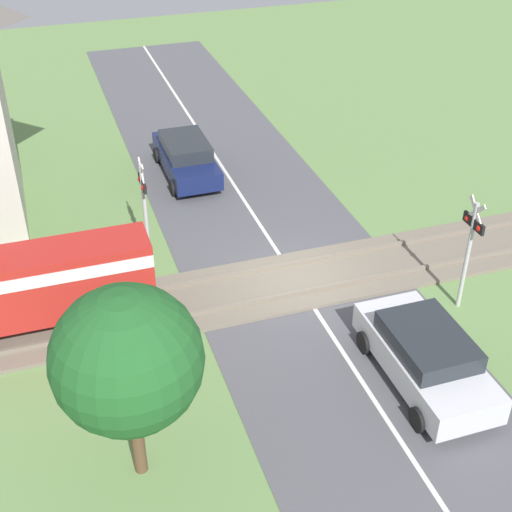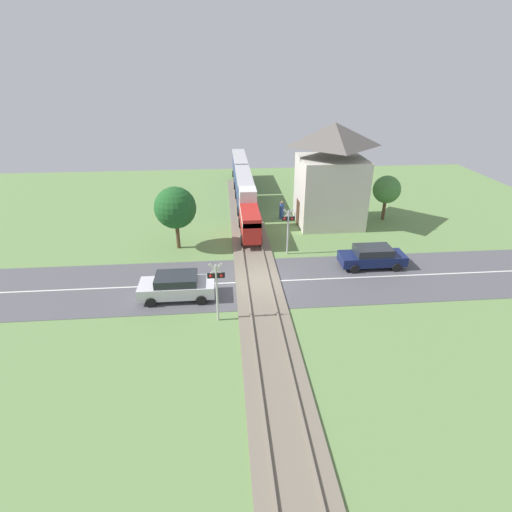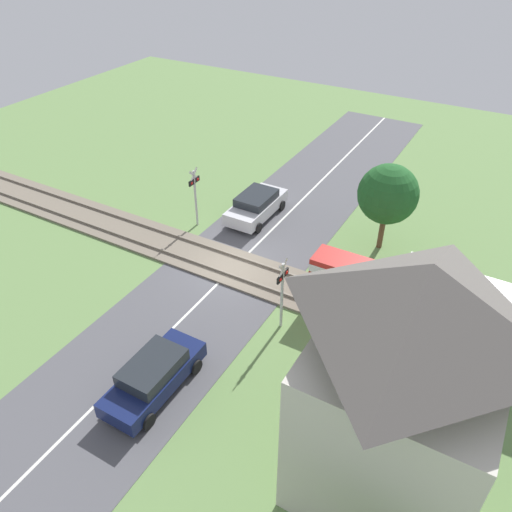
{
  "view_description": "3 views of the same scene",
  "coord_description": "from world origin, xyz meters",
  "px_view_note": "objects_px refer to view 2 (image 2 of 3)",
  "views": [
    {
      "loc": [
        -15.9,
        6.54,
        12.29
      ],
      "look_at": [
        0.0,
        1.28,
        1.2
      ],
      "focal_mm": 50.0,
      "sensor_mm": 36.0,
      "label": 1
    },
    {
      "loc": [
        -1.98,
        -21.77,
        12.41
      ],
      "look_at": [
        0.0,
        1.28,
        1.2
      ],
      "focal_mm": 28.0,
      "sensor_mm": 36.0,
      "label": 2
    },
    {
      "loc": [
        16.6,
        10.74,
        14.91
      ],
      "look_at": [
        0.0,
        1.28,
        1.2
      ],
      "focal_mm": 35.0,
      "sensor_mm": 36.0,
      "label": 3
    }
  ],
  "objects_px": {
    "car_far_side": "(372,256)",
    "pedestrian_by_station": "(282,211)",
    "station_building": "(331,176)",
    "car_near_crossing": "(177,286)",
    "train": "(243,185)",
    "crossing_signal_west_approach": "(217,285)",
    "crossing_signal_east_approach": "(288,226)"
  },
  "relations": [
    {
      "from": "crossing_signal_west_approach",
      "to": "crossing_signal_east_approach",
      "type": "distance_m",
      "value": 9.27
    },
    {
      "from": "crossing_signal_west_approach",
      "to": "crossing_signal_east_approach",
      "type": "bearing_deg",
      "value": 57.67
    },
    {
      "from": "train",
      "to": "crossing_signal_east_approach",
      "type": "bearing_deg",
      "value": -77.84
    },
    {
      "from": "crossing_signal_west_approach",
      "to": "station_building",
      "type": "distance_m",
      "value": 16.7
    },
    {
      "from": "car_near_crossing",
      "to": "crossing_signal_east_approach",
      "type": "bearing_deg",
      "value": 36.23
    },
    {
      "from": "station_building",
      "to": "pedestrian_by_station",
      "type": "relative_size",
      "value": 5.1
    },
    {
      "from": "train",
      "to": "crossing_signal_west_approach",
      "type": "xyz_separation_m",
      "value": [
        -2.48,
        -19.33,
        0.28
      ]
    },
    {
      "from": "car_far_side",
      "to": "station_building",
      "type": "bearing_deg",
      "value": 96.34
    },
    {
      "from": "car_near_crossing",
      "to": "station_building",
      "type": "relative_size",
      "value": 0.52
    },
    {
      "from": "station_building",
      "to": "car_near_crossing",
      "type": "bearing_deg",
      "value": -136.25
    },
    {
      "from": "train",
      "to": "pedestrian_by_station",
      "type": "height_order",
      "value": "train"
    },
    {
      "from": "crossing_signal_west_approach",
      "to": "pedestrian_by_station",
      "type": "height_order",
      "value": "crossing_signal_west_approach"
    },
    {
      "from": "crossing_signal_west_approach",
      "to": "crossing_signal_east_approach",
      "type": "height_order",
      "value": "same"
    },
    {
      "from": "crossing_signal_east_approach",
      "to": "station_building",
      "type": "xyz_separation_m",
      "value": [
        4.41,
        5.86,
        1.88
      ]
    },
    {
      "from": "train",
      "to": "crossing_signal_west_approach",
      "type": "bearing_deg",
      "value": -97.31
    },
    {
      "from": "car_far_side",
      "to": "crossing_signal_east_approach",
      "type": "xyz_separation_m",
      "value": [
        -5.34,
        2.48,
        1.41
      ]
    },
    {
      "from": "train",
      "to": "car_near_crossing",
      "type": "xyz_separation_m",
      "value": [
        -4.83,
        -16.85,
        -1.1
      ]
    },
    {
      "from": "pedestrian_by_station",
      "to": "train",
      "type": "bearing_deg",
      "value": 125.95
    },
    {
      "from": "crossing_signal_west_approach",
      "to": "station_building",
      "type": "bearing_deg",
      "value": 55.63
    },
    {
      "from": "car_near_crossing",
      "to": "pedestrian_by_station",
      "type": "bearing_deg",
      "value": 57.7
    },
    {
      "from": "train",
      "to": "pedestrian_by_station",
      "type": "relative_size",
      "value": 13.48
    },
    {
      "from": "station_building",
      "to": "pedestrian_by_station",
      "type": "distance_m",
      "value": 5.2
    },
    {
      "from": "car_far_side",
      "to": "pedestrian_by_station",
      "type": "distance_m",
      "value": 10.77
    },
    {
      "from": "car_far_side",
      "to": "station_building",
      "type": "height_order",
      "value": "station_building"
    },
    {
      "from": "train",
      "to": "crossing_signal_east_approach",
      "type": "relative_size",
      "value": 6.42
    },
    {
      "from": "crossing_signal_east_approach",
      "to": "car_far_side",
      "type": "bearing_deg",
      "value": -24.89
    },
    {
      "from": "car_far_side",
      "to": "pedestrian_by_station",
      "type": "xyz_separation_m",
      "value": [
        -4.7,
        9.69,
        -0.03
      ]
    },
    {
      "from": "train",
      "to": "station_building",
      "type": "height_order",
      "value": "station_building"
    },
    {
      "from": "car_near_crossing",
      "to": "station_building",
      "type": "distance_m",
      "value": 16.55
    },
    {
      "from": "train",
      "to": "car_far_side",
      "type": "xyz_separation_m",
      "value": [
        7.81,
        -13.97,
        -1.12
      ]
    },
    {
      "from": "car_far_side",
      "to": "crossing_signal_west_approach",
      "type": "distance_m",
      "value": 11.69
    },
    {
      "from": "car_near_crossing",
      "to": "pedestrian_by_station",
      "type": "height_order",
      "value": "pedestrian_by_station"
    }
  ]
}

